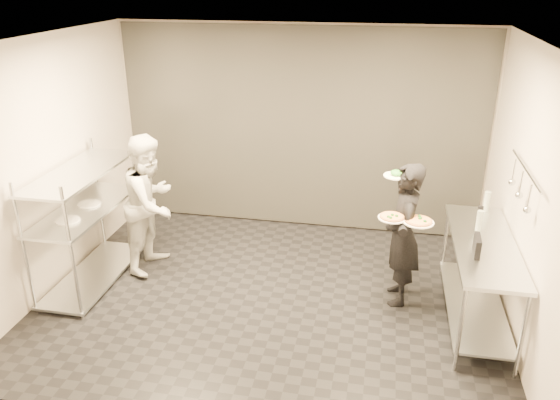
% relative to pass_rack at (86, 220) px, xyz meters
% --- Properties ---
extents(room_shell, '(5.00, 4.00, 2.80)m').
position_rel_pass_rack_xyz_m(room_shell, '(2.15, 1.18, 0.63)').
color(room_shell, black).
rests_on(room_shell, ground).
extents(pass_rack, '(0.60, 1.60, 1.50)m').
position_rel_pass_rack_xyz_m(pass_rack, '(0.00, 0.00, 0.00)').
color(pass_rack, '#B1B4B8').
rests_on(pass_rack, ground).
extents(prep_counter, '(0.60, 1.80, 0.92)m').
position_rel_pass_rack_xyz_m(prep_counter, '(4.33, 0.00, -0.14)').
color(prep_counter, '#B1B4B8').
rests_on(prep_counter, ground).
extents(utensil_rail, '(0.07, 1.20, 0.31)m').
position_rel_pass_rack_xyz_m(utensil_rail, '(4.58, 0.00, 0.78)').
color(utensil_rail, '#B1B4B8').
rests_on(utensil_rail, room_shell).
extents(waiter, '(0.43, 0.61, 1.60)m').
position_rel_pass_rack_xyz_m(waiter, '(3.55, 0.25, 0.03)').
color(waiter, black).
rests_on(waiter, ground).
extents(chef, '(0.73, 0.88, 1.68)m').
position_rel_pass_rack_xyz_m(chef, '(0.60, 0.46, 0.07)').
color(chef, silver).
rests_on(chef, ground).
extents(pizza_plate_near, '(0.29, 0.29, 0.05)m').
position_rel_pass_rack_xyz_m(pizza_plate_near, '(3.41, 0.07, 0.31)').
color(pizza_plate_near, white).
rests_on(pizza_plate_near, waiter).
extents(pizza_plate_far, '(0.31, 0.31, 0.05)m').
position_rel_pass_rack_xyz_m(pizza_plate_far, '(3.68, 0.03, 0.31)').
color(pizza_plate_far, white).
rests_on(pizza_plate_far, waiter).
extents(salad_plate, '(0.27, 0.27, 0.07)m').
position_rel_pass_rack_xyz_m(salad_plate, '(3.43, 0.54, 0.61)').
color(salad_plate, white).
rests_on(salad_plate, waiter).
extents(pos_monitor, '(0.06, 0.26, 0.18)m').
position_rel_pass_rack_xyz_m(pos_monitor, '(4.21, -0.28, 0.24)').
color(pos_monitor, black).
rests_on(pos_monitor, prep_counter).
extents(bottle_green, '(0.06, 0.06, 0.23)m').
position_rel_pass_rack_xyz_m(bottle_green, '(4.30, 0.25, 0.26)').
color(bottle_green, '#94A093').
rests_on(bottle_green, prep_counter).
extents(bottle_clear, '(0.07, 0.07, 0.23)m').
position_rel_pass_rack_xyz_m(bottle_clear, '(4.45, 0.80, 0.27)').
color(bottle_clear, '#94A093').
rests_on(bottle_clear, prep_counter).
extents(bottle_dark, '(0.06, 0.06, 0.20)m').
position_rel_pass_rack_xyz_m(bottle_dark, '(4.33, 0.42, 0.25)').
color(bottle_dark, black).
rests_on(bottle_dark, prep_counter).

